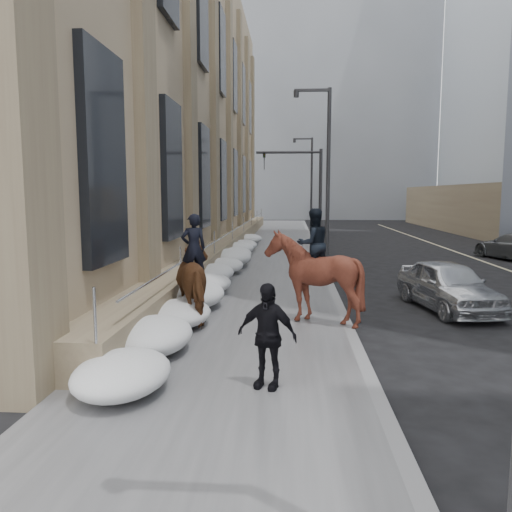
# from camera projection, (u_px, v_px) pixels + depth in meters

# --- Properties ---
(ground) EXTENTS (140.00, 140.00, 0.00)m
(ground) POSITION_uv_depth(u_px,v_px,m) (227.00, 360.00, 9.80)
(ground) COLOR black
(ground) RESTS_ON ground
(sidewalk) EXTENTS (5.00, 80.00, 0.12)m
(sidewalk) POSITION_uv_depth(u_px,v_px,m) (260.00, 275.00, 19.69)
(sidewalk) COLOR #4A4A4D
(sidewalk) RESTS_ON ground
(curb) EXTENTS (0.24, 80.00, 0.12)m
(curb) POSITION_uv_depth(u_px,v_px,m) (326.00, 276.00, 19.50)
(curb) COLOR slate
(curb) RESTS_ON ground
(limestone_building) EXTENTS (6.10, 44.00, 18.00)m
(limestone_building) POSITION_uv_depth(u_px,v_px,m) (180.00, 96.00, 28.84)
(limestone_building) COLOR #877458
(limestone_building) RESTS_ON ground
(bg_building_mid) EXTENTS (30.00, 12.00, 28.00)m
(bg_building_mid) POSITION_uv_depth(u_px,v_px,m) (313.00, 114.00, 67.17)
(bg_building_mid) COLOR slate
(bg_building_mid) RESTS_ON ground
(bg_building_far) EXTENTS (24.00, 12.00, 20.00)m
(bg_building_far) POSITION_uv_depth(u_px,v_px,m) (248.00, 152.00, 80.26)
(bg_building_far) COLOR gray
(bg_building_far) RESTS_ON ground
(streetlight_mid) EXTENTS (1.71, 0.24, 8.00)m
(streetlight_mid) POSITION_uv_depth(u_px,v_px,m) (325.00, 165.00, 22.89)
(streetlight_mid) COLOR #2D2D30
(streetlight_mid) RESTS_ON ground
(streetlight_far) EXTENTS (1.71, 0.24, 8.00)m
(streetlight_far) POSITION_uv_depth(u_px,v_px,m) (310.00, 178.00, 42.69)
(streetlight_far) COLOR #2D2D30
(streetlight_far) RESTS_ON ground
(traffic_signal) EXTENTS (4.10, 0.22, 6.00)m
(traffic_signal) POSITION_uv_depth(u_px,v_px,m) (306.00, 182.00, 30.93)
(traffic_signal) COLOR #2D2D30
(traffic_signal) RESTS_ON ground
(snow_bank) EXTENTS (1.70, 18.10, 0.76)m
(snow_bank) POSITION_uv_depth(u_px,v_px,m) (217.00, 272.00, 17.87)
(snow_bank) COLOR white
(snow_bank) RESTS_ON sidewalk
(mounted_horse_left) EXTENTS (1.90, 2.51, 2.63)m
(mounted_horse_left) POSITION_uv_depth(u_px,v_px,m) (199.00, 279.00, 12.34)
(mounted_horse_left) COLOR #452814
(mounted_horse_left) RESTS_ON sidewalk
(mounted_horse_right) EXTENTS (2.48, 2.59, 2.77)m
(mounted_horse_right) POSITION_uv_depth(u_px,v_px,m) (313.00, 273.00, 12.10)
(mounted_horse_right) COLOR #441D13
(mounted_horse_right) RESTS_ON sidewalk
(pedestrian) EXTENTS (1.09, 0.72, 1.72)m
(pedestrian) POSITION_uv_depth(u_px,v_px,m) (267.00, 335.00, 8.01)
(pedestrian) COLOR black
(pedestrian) RESTS_ON sidewalk
(car_silver) EXTENTS (2.34, 4.33, 1.40)m
(car_silver) POSITION_uv_depth(u_px,v_px,m) (448.00, 285.00, 13.94)
(car_silver) COLOR silver
(car_silver) RESTS_ON ground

